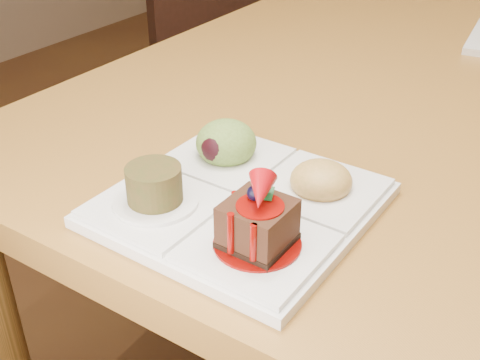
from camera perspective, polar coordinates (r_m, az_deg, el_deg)
The scene contains 3 objects.
ground at distance 1.61m, azimuth 17.99°, elevation -13.39°, with size 6.00×6.00×0.00m, color #543618.
chair_left at distance 1.69m, azimuth 0.33°, elevation 13.12°, with size 0.57×0.57×1.01m.
sampler_plate at distance 0.60m, azimuth 0.06°, elevation -1.08°, with size 0.25×0.25×0.10m.
Camera 1 is at (0.19, -1.17, 1.09)m, focal length 45.00 mm.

